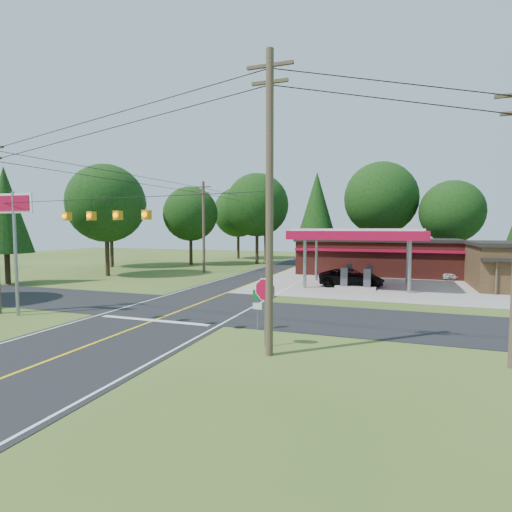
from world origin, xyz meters
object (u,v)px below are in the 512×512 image
(gas_canopy, at_px, (358,236))
(suv_car, at_px, (351,278))
(big_stop_sign, at_px, (14,224))
(octagonal_stop_sign, at_px, (265,295))
(sedan_car, at_px, (446,273))

(gas_canopy, xyz_separation_m, suv_car, (-0.50, -0.38, -3.52))
(gas_canopy, bearing_deg, suv_car, -142.83)
(big_stop_sign, height_order, octagonal_stop_sign, big_stop_sign)
(octagonal_stop_sign, bearing_deg, big_stop_sign, 176.17)
(suv_car, height_order, octagonal_stop_sign, octagonal_stop_sign)
(gas_canopy, height_order, octagonal_stop_sign, gas_canopy)
(suv_car, xyz_separation_m, big_stop_sign, (-16.50, -17.63, 4.42))
(octagonal_stop_sign, bearing_deg, gas_canopy, 84.00)
(gas_canopy, relative_size, big_stop_sign, 1.53)
(gas_canopy, relative_size, octagonal_stop_sign, 3.67)
(suv_car, distance_m, sedan_car, 11.66)
(suv_car, height_order, sedan_car, suv_car)
(gas_canopy, xyz_separation_m, octagonal_stop_sign, (-2.00, -19.01, -2.08))
(gas_canopy, distance_m, sedan_car, 11.64)
(gas_canopy, distance_m, octagonal_stop_sign, 19.23)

